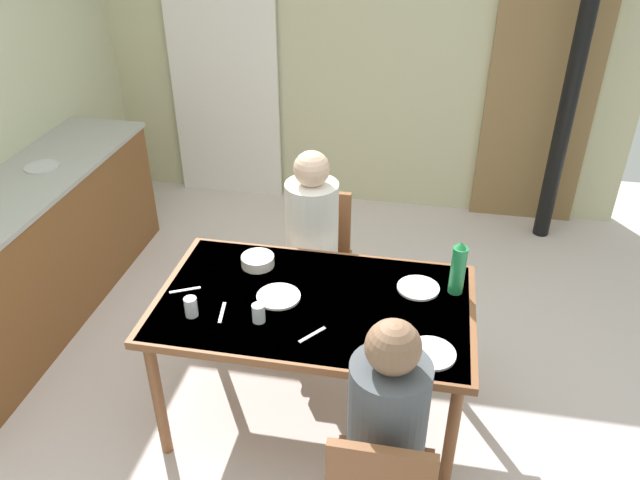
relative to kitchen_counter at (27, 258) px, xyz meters
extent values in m
plane|color=beige|center=(1.72, -0.46, -0.45)|extent=(6.50, 6.50, 0.00)
cube|color=beige|center=(1.72, 2.04, 0.82)|extent=(4.31, 0.10, 2.53)
cube|color=olive|center=(3.15, 1.96, 0.55)|extent=(0.80, 0.05, 2.00)
cylinder|color=black|center=(3.30, 1.69, 0.82)|extent=(0.12, 0.12, 2.53)
cube|color=white|center=(0.67, 1.94, 0.61)|extent=(0.90, 0.03, 2.13)
cube|color=brown|center=(0.00, 0.00, -0.02)|extent=(0.60, 2.35, 0.87)
cube|color=#9E9E99|center=(0.00, 0.00, 0.43)|extent=(0.61, 2.40, 0.03)
cylinder|color=#B7B7BC|center=(0.00, 0.35, 0.45)|extent=(0.21, 0.21, 0.01)
cube|color=brown|center=(1.90, -0.49, 0.28)|extent=(1.51, 0.89, 0.04)
cube|color=beige|center=(1.90, -0.49, 0.30)|extent=(1.45, 0.85, 0.00)
cylinder|color=brown|center=(1.21, -0.86, -0.09)|extent=(0.06, 0.06, 0.71)
cylinder|color=brown|center=(2.58, -0.86, -0.09)|extent=(0.06, 0.06, 0.71)
cylinder|color=brown|center=(1.21, -0.11, -0.09)|extent=(0.06, 0.06, 0.71)
cylinder|color=brown|center=(2.58, -0.11, -0.09)|extent=(0.06, 0.06, 0.71)
cube|color=brown|center=(1.75, 0.24, 0.00)|extent=(0.40, 0.40, 0.04)
cube|color=brown|center=(1.75, 0.42, 0.21)|extent=(0.38, 0.04, 0.42)
cylinder|color=brown|center=(1.92, 0.07, -0.25)|extent=(0.04, 0.04, 0.41)
cylinder|color=brown|center=(1.58, 0.07, -0.25)|extent=(0.04, 0.04, 0.41)
cylinder|color=brown|center=(1.92, 0.41, -0.25)|extent=(0.04, 0.04, 0.41)
cylinder|color=brown|center=(1.58, 0.41, -0.25)|extent=(0.04, 0.04, 0.41)
cube|color=#53545C|center=(2.31, -1.05, 0.06)|extent=(0.30, 0.22, 0.12)
cylinder|color=#4C5156|center=(2.31, -1.16, 0.32)|extent=(0.30, 0.30, 0.52)
sphere|color=#846047|center=(2.31, -1.16, 0.67)|extent=(0.20, 0.20, 0.20)
cube|color=white|center=(1.75, 0.08, 0.06)|extent=(0.30, 0.22, 0.12)
cylinder|color=silver|center=(1.75, 0.19, 0.32)|extent=(0.30, 0.30, 0.52)
sphere|color=beige|center=(1.75, 0.19, 0.67)|extent=(0.20, 0.20, 0.20)
cylinder|color=#228246|center=(2.55, -0.28, 0.43)|extent=(0.07, 0.07, 0.25)
cone|color=#248C45|center=(2.55, -0.28, 0.57)|extent=(0.05, 0.05, 0.04)
cylinder|color=silver|center=(1.55, -0.24, 0.33)|extent=(0.17, 0.17, 0.05)
cylinder|color=white|center=(1.73, -0.49, 0.31)|extent=(0.21, 0.21, 0.01)
cylinder|color=white|center=(2.45, -0.76, 0.31)|extent=(0.22, 0.22, 0.01)
cylinder|color=white|center=(2.38, -0.30, 0.31)|extent=(0.21, 0.21, 0.01)
cylinder|color=silver|center=(1.68, -0.68, 0.35)|extent=(0.06, 0.06, 0.09)
cylinder|color=silver|center=(1.37, -0.69, 0.35)|extent=(0.06, 0.06, 0.10)
cube|color=silver|center=(1.26, -0.52, 0.31)|extent=(0.14, 0.08, 0.00)
cube|color=silver|center=(1.94, -0.73, 0.31)|extent=(0.10, 0.13, 0.00)
cube|color=silver|center=(1.50, -0.65, 0.31)|extent=(0.04, 0.15, 0.00)
camera|label=1|loc=(2.37, -2.80, 2.10)|focal=35.04mm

